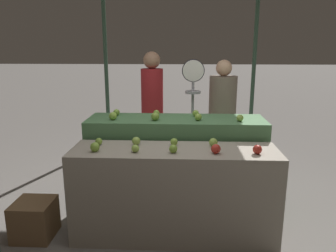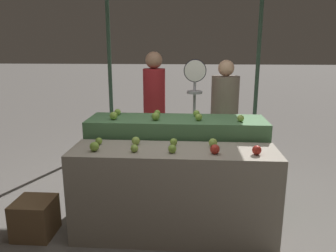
% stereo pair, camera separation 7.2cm
% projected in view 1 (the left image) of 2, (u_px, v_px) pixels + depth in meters
% --- Properties ---
extents(ground_plane, '(60.00, 60.00, 0.00)m').
position_uv_depth(ground_plane, '(174.00, 234.00, 3.29)').
color(ground_plane, slate).
extents(display_counter_front, '(1.95, 0.55, 0.90)m').
position_uv_depth(display_counter_front, '(174.00, 193.00, 3.18)').
color(display_counter_front, gray).
rests_on(display_counter_front, ground_plane).
extents(display_counter_back, '(1.95, 0.55, 1.06)m').
position_uv_depth(display_counter_back, '(176.00, 164.00, 3.74)').
color(display_counter_back, '#4C7A4C').
rests_on(display_counter_back, ground_plane).
extents(apple_front_0, '(0.09, 0.09, 0.09)m').
position_uv_depth(apple_front_0, '(95.00, 147.00, 2.99)').
color(apple_front_0, '#7AA338').
rests_on(apple_front_0, display_counter_front).
extents(apple_front_1, '(0.07, 0.07, 0.07)m').
position_uv_depth(apple_front_1, '(135.00, 148.00, 2.98)').
color(apple_front_1, '#8EB247').
rests_on(apple_front_1, display_counter_front).
extents(apple_front_2, '(0.08, 0.08, 0.08)m').
position_uv_depth(apple_front_2, '(173.00, 149.00, 2.96)').
color(apple_front_2, '#7AA338').
rests_on(apple_front_2, display_counter_front).
extents(apple_front_3, '(0.09, 0.09, 0.09)m').
position_uv_depth(apple_front_3, '(216.00, 149.00, 2.94)').
color(apple_front_3, '#B72D23').
rests_on(apple_front_3, display_counter_front).
extents(apple_front_4, '(0.08, 0.08, 0.08)m').
position_uv_depth(apple_front_4, '(257.00, 149.00, 2.93)').
color(apple_front_4, '#AD281E').
rests_on(apple_front_4, display_counter_front).
extents(apple_front_5, '(0.07, 0.07, 0.07)m').
position_uv_depth(apple_front_5, '(99.00, 141.00, 3.20)').
color(apple_front_5, '#7AA338').
rests_on(apple_front_5, display_counter_front).
extents(apple_front_6, '(0.08, 0.08, 0.08)m').
position_uv_depth(apple_front_6, '(136.00, 141.00, 3.19)').
color(apple_front_6, '#8EB247').
rests_on(apple_front_6, display_counter_front).
extents(apple_front_7, '(0.07, 0.07, 0.07)m').
position_uv_depth(apple_front_7, '(174.00, 142.00, 3.18)').
color(apple_front_7, '#84AD3D').
rests_on(apple_front_7, display_counter_front).
extents(apple_front_8, '(0.08, 0.08, 0.08)m').
position_uv_depth(apple_front_8, '(213.00, 142.00, 3.14)').
color(apple_front_8, '#8EB247').
rests_on(apple_front_8, display_counter_front).
extents(apple_back_0, '(0.09, 0.09, 0.09)m').
position_uv_depth(apple_back_0, '(113.00, 116.00, 3.53)').
color(apple_back_0, '#84AD3D').
rests_on(apple_back_0, display_counter_back).
extents(apple_back_1, '(0.09, 0.09, 0.09)m').
position_uv_depth(apple_back_1, '(155.00, 117.00, 3.50)').
color(apple_back_1, '#7AA338').
rests_on(apple_back_1, display_counter_back).
extents(apple_back_2, '(0.08, 0.08, 0.08)m').
position_uv_depth(apple_back_2, '(198.00, 117.00, 3.50)').
color(apple_back_2, '#84AD3D').
rests_on(apple_back_2, display_counter_back).
extents(apple_back_3, '(0.07, 0.07, 0.07)m').
position_uv_depth(apple_back_3, '(240.00, 118.00, 3.46)').
color(apple_back_3, '#8EB247').
rests_on(apple_back_3, display_counter_back).
extents(apple_back_4, '(0.07, 0.07, 0.07)m').
position_uv_depth(apple_back_4, '(116.00, 112.00, 3.75)').
color(apple_back_4, '#7AA338').
rests_on(apple_back_4, display_counter_back).
extents(apple_back_5, '(0.07, 0.07, 0.07)m').
position_uv_depth(apple_back_5, '(156.00, 113.00, 3.72)').
color(apple_back_5, '#7AA338').
rests_on(apple_back_5, display_counter_back).
extents(apple_back_6, '(0.07, 0.07, 0.07)m').
position_uv_depth(apple_back_6, '(196.00, 113.00, 3.70)').
color(apple_back_6, '#84AD3D').
rests_on(apple_back_6, display_counter_back).
extents(produce_scale, '(0.29, 0.20, 1.68)m').
position_uv_depth(produce_scale, '(193.00, 95.00, 4.23)').
color(produce_scale, '#99999E').
rests_on(produce_scale, ground_plane).
extents(person_vendor_at_scale, '(0.49, 0.49, 1.66)m').
position_uv_depth(person_vendor_at_scale, '(222.00, 112.00, 4.54)').
color(person_vendor_at_scale, '#2D2D38').
rests_on(person_vendor_at_scale, ground_plane).
extents(person_customer_left, '(0.38, 0.38, 1.77)m').
position_uv_depth(person_customer_left, '(152.00, 104.00, 4.58)').
color(person_customer_left, '#2D2D38').
rests_on(person_customer_left, ground_plane).
extents(wooden_crate_side, '(0.37, 0.37, 0.37)m').
position_uv_depth(wooden_crate_side, '(35.00, 219.00, 3.21)').
color(wooden_crate_side, brown).
rests_on(wooden_crate_side, ground_plane).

